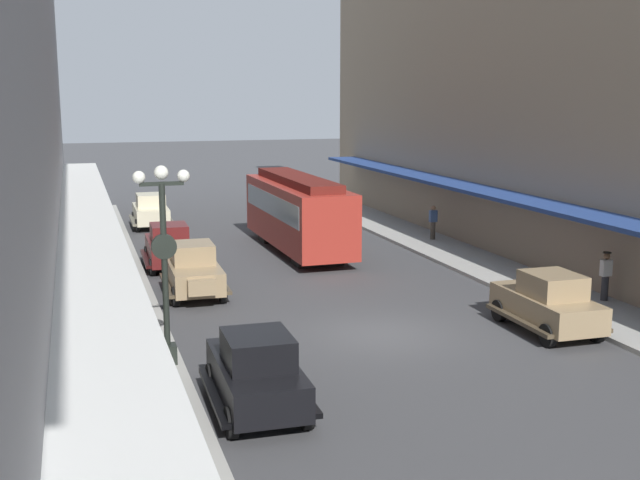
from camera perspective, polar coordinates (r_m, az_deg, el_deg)
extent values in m
plane|color=#424244|center=(23.64, 4.42, -6.84)|extent=(200.00, 200.00, 0.00)
cube|color=#A8A59E|center=(22.06, -14.17, -8.22)|extent=(3.00, 60.00, 0.15)
cube|color=#A8A59E|center=(27.23, 19.28, -4.91)|extent=(3.00, 60.00, 0.15)
cube|color=white|center=(21.30, -16.13, -0.84)|extent=(1.80, 54.00, 0.16)
cube|color=navy|center=(27.00, 20.68, 1.23)|extent=(1.80, 54.00, 0.16)
cube|color=#997F5B|center=(24.65, 16.13, -4.72)|extent=(1.76, 3.92, 0.80)
cube|color=#997F5B|center=(24.26, 16.54, -3.15)|extent=(1.46, 1.72, 0.70)
cube|color=#8C9EA8|center=(24.26, 16.54, -3.15)|extent=(1.39, 1.69, 0.42)
cube|color=#997F5B|center=(26.38, 13.64, -3.49)|extent=(0.94, 0.37, 0.52)
cube|color=#4C3F2D|center=(24.24, 14.19, -5.66)|extent=(0.29, 3.51, 0.12)
cube|color=#4C3F2D|center=(25.24, 17.92, -5.21)|extent=(0.29, 3.51, 0.12)
cylinder|color=black|center=(25.46, 12.89, -5.01)|extent=(0.23, 0.68, 0.68)
cylinder|color=black|center=(26.28, 15.97, -4.67)|extent=(0.23, 0.68, 0.68)
cylinder|color=black|center=(23.23, 16.22, -6.68)|extent=(0.23, 0.68, 0.68)
cylinder|color=black|center=(24.12, 19.46, -6.23)|extent=(0.23, 0.68, 0.68)
cube|color=#997F5B|center=(28.23, -9.14, -2.51)|extent=(1.80, 3.94, 0.80)
cube|color=#997F5B|center=(28.32, -9.25, -0.92)|extent=(1.48, 1.74, 0.70)
cube|color=#8C9EA8|center=(28.32, -9.25, -0.92)|extent=(1.41, 1.70, 0.42)
cube|color=#997F5B|center=(26.17, -8.57, -3.42)|extent=(0.94, 0.38, 0.52)
cube|color=#4C3F2D|center=(28.43, -7.22, -3.03)|extent=(0.33, 3.51, 0.12)
cube|color=#4C3F2D|center=(28.22, -11.04, -3.25)|extent=(0.33, 3.51, 0.12)
cylinder|color=black|center=(27.12, -7.07, -3.87)|extent=(0.24, 0.69, 0.68)
cylinder|color=black|center=(26.93, -10.47, -4.07)|extent=(0.24, 0.69, 0.68)
cylinder|color=black|center=(29.74, -7.90, -2.60)|extent=(0.24, 0.69, 0.68)
cylinder|color=black|center=(29.57, -11.00, -2.77)|extent=(0.24, 0.69, 0.68)
cube|color=#591919|center=(32.94, -10.90, -0.70)|extent=(1.79, 3.94, 0.80)
cube|color=#591919|center=(32.56, -10.90, 0.52)|extent=(1.48, 1.73, 0.70)
cube|color=#8C9EA8|center=(32.56, -10.90, 0.52)|extent=(1.41, 1.70, 0.42)
cube|color=#591919|center=(35.02, -11.23, 0.04)|extent=(0.94, 0.38, 0.52)
cube|color=black|center=(32.94, -12.53, -1.33)|extent=(0.32, 3.51, 0.12)
cube|color=black|center=(33.10, -9.24, -1.15)|extent=(0.32, 3.51, 0.12)
cylinder|color=black|center=(34.30, -12.44, -0.99)|extent=(0.24, 0.69, 0.68)
cylinder|color=black|center=(34.43, -9.75, -0.85)|extent=(0.24, 0.69, 0.68)
cylinder|color=black|center=(31.63, -12.10, -1.95)|extent=(0.24, 0.69, 0.68)
cylinder|color=black|center=(31.77, -9.19, -1.79)|extent=(0.24, 0.69, 0.68)
cube|color=beige|center=(43.11, -12.19, 1.88)|extent=(1.76, 3.93, 0.80)
cube|color=beige|center=(42.76, -12.20, 2.83)|extent=(1.47, 1.72, 0.70)
cube|color=#8C9EA8|center=(42.76, -12.20, 2.83)|extent=(1.39, 1.69, 0.42)
cube|color=beige|center=(45.20, -12.41, 2.33)|extent=(0.94, 0.37, 0.52)
cube|color=#6D6856|center=(43.09, -13.43, 1.40)|extent=(0.29, 3.51, 0.12)
cube|color=#6D6856|center=(43.24, -10.92, 1.53)|extent=(0.29, 3.51, 0.12)
cylinder|color=black|center=(44.46, -13.35, 1.57)|extent=(0.23, 0.68, 0.68)
cylinder|color=black|center=(44.58, -11.28, 1.68)|extent=(0.23, 0.68, 0.68)
cylinder|color=black|center=(41.77, -13.12, 1.02)|extent=(0.23, 0.68, 0.68)
cylinder|color=black|center=(41.89, -10.91, 1.13)|extent=(0.23, 0.68, 0.68)
cube|color=black|center=(18.05, -4.67, -9.96)|extent=(1.80, 3.94, 0.80)
cube|color=black|center=(17.57, -4.54, -7.94)|extent=(1.48, 1.73, 0.70)
cube|color=#8C9EA8|center=(17.57, -4.54, -7.94)|extent=(1.41, 1.70, 0.42)
cube|color=black|center=(20.01, -5.90, -7.75)|extent=(0.94, 0.38, 0.52)
cube|color=black|center=(18.01, -7.68, -11.15)|extent=(0.33, 3.51, 0.12)
cube|color=black|center=(18.36, -1.70, -10.63)|extent=(0.33, 3.51, 0.12)
cylinder|color=black|center=(19.32, -7.86, -9.88)|extent=(0.24, 0.69, 0.68)
cylinder|color=black|center=(19.60, -3.12, -9.50)|extent=(0.24, 0.69, 0.68)
cylinder|color=black|center=(16.82, -6.46, -13.04)|extent=(0.24, 0.69, 0.68)
cylinder|color=black|center=(17.13, -1.00, -12.52)|extent=(0.24, 0.69, 0.68)
cube|color=#A52D23|center=(35.45, -1.63, 1.94)|extent=(2.61, 9.63, 2.70)
cube|color=#5B1913|center=(35.26, -1.65, 4.40)|extent=(1.60, 8.66, 0.36)
cube|color=#8C9EA8|center=(35.39, -1.64, 2.69)|extent=(2.63, 8.86, 0.95)
cube|color=black|center=(33.02, -0.19, -1.43)|extent=(2.01, 1.22, 0.40)
cube|color=black|center=(38.44, -2.85, 0.26)|extent=(2.01, 1.22, 0.40)
cube|color=black|center=(20.99, -10.99, -8.13)|extent=(0.44, 0.44, 0.50)
cylinder|color=black|center=(20.36, -11.22, -1.85)|extent=(0.16, 0.16, 4.20)
cube|color=black|center=(20.03, -11.44, 4.03)|extent=(1.10, 0.10, 0.10)
sphere|color=white|center=(19.96, -13.03, 4.46)|extent=(0.32, 0.32, 0.32)
sphere|color=white|center=(20.07, -9.89, 4.61)|extent=(0.32, 0.32, 0.32)
sphere|color=white|center=(20.00, -11.47, 4.82)|extent=(0.36, 0.36, 0.36)
cylinder|color=black|center=(20.26, -11.27, -0.47)|extent=(0.64, 0.18, 0.64)
cylinder|color=silver|center=(20.36, -11.30, -0.42)|extent=(0.56, 0.02, 0.56)
cylinder|color=#B21E19|center=(27.90, 15.24, -3.41)|extent=(0.24, 0.24, 0.70)
sphere|color=#B21E19|center=(27.82, 15.28, -2.67)|extent=(0.20, 0.20, 0.20)
cylinder|color=#2D2D33|center=(28.36, 19.98, -3.30)|extent=(0.24, 0.24, 0.85)
cube|color=white|center=(28.21, 20.07, -1.91)|extent=(0.36, 0.22, 0.56)
sphere|color=brown|center=(28.13, 20.12, -1.12)|extent=(0.22, 0.22, 0.22)
cylinder|color=black|center=(28.11, 20.13, -0.88)|extent=(0.28, 0.28, 0.04)
cylinder|color=#4C4238|center=(38.25, 8.20, 0.68)|extent=(0.24, 0.24, 0.85)
cube|color=#3F598C|center=(38.13, 8.23, 1.73)|extent=(0.36, 0.22, 0.56)
sphere|color=#9E7051|center=(38.07, 8.24, 2.32)|extent=(0.22, 0.22, 0.22)
cylinder|color=#4C4238|center=(20.19, -13.95, -8.48)|extent=(0.24, 0.24, 0.85)
cube|color=#8C6647|center=(19.98, -14.04, -6.57)|extent=(0.36, 0.22, 0.56)
sphere|color=tan|center=(19.87, -14.09, -5.46)|extent=(0.22, 0.22, 0.22)
cylinder|color=slate|center=(40.45, -16.01, 0.92)|extent=(0.24, 0.24, 0.85)
cube|color=white|center=(40.34, -16.06, 1.90)|extent=(0.36, 0.22, 0.56)
sphere|color=brown|center=(40.29, -16.09, 2.47)|extent=(0.22, 0.22, 0.22)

